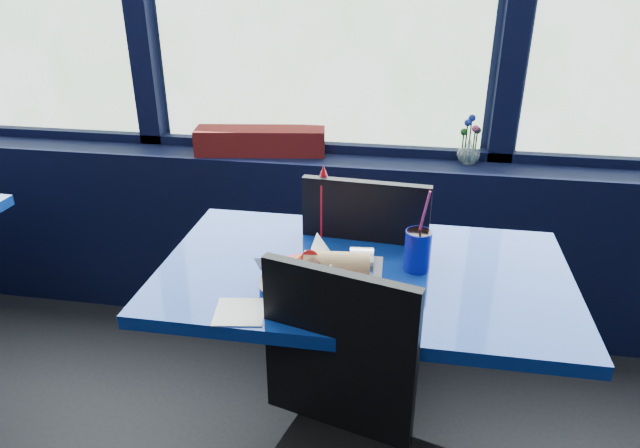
{
  "coord_description": "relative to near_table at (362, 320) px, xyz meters",
  "views": [
    {
      "loc": [
        0.42,
        0.53,
        1.58
      ],
      "look_at": [
        0.17,
        1.98,
        0.9
      ],
      "focal_mm": 32.0,
      "sensor_mm": 36.0,
      "label": 1
    }
  ],
  "objects": [
    {
      "name": "near_table",
      "position": [
        0.0,
        0.0,
        0.0
      ],
      "size": [
        1.2,
        0.7,
        0.75
      ],
      "color": "black",
      "rests_on": "ground"
    },
    {
      "name": "ketchup_bottle",
      "position": [
        -0.16,
        0.22,
        0.29
      ],
      "size": [
        0.06,
        0.06,
        0.24
      ],
      "color": "red",
      "rests_on": "near_table"
    },
    {
      "name": "planter_box",
      "position": [
        -0.54,
        0.86,
        0.29
      ],
      "size": [
        0.58,
        0.22,
        0.11
      ],
      "primitive_type": "cube",
      "rotation": [
        0.0,
        0.0,
        0.15
      ],
      "color": "maroon",
      "rests_on": "window_sill"
    },
    {
      "name": "food_basket",
      "position": [
        -0.11,
        -0.12,
        0.22
      ],
      "size": [
        0.36,
        0.36,
        0.11
      ],
      "rotation": [
        0.0,
        0.0,
        -0.34
      ],
      "color": "red",
      "rests_on": "near_table"
    },
    {
      "name": "soda_cup",
      "position": [
        0.15,
        0.03,
        0.25
      ],
      "size": [
        0.08,
        0.08,
        0.26
      ],
      "rotation": [
        0.0,
        0.0,
        -0.09
      ],
      "color": "#0E149B",
      "rests_on": "near_table"
    },
    {
      "name": "napkin",
      "position": [
        -0.29,
        -0.28,
        0.18
      ],
      "size": [
        0.15,
        0.15,
        0.0
      ],
      "primitive_type": "cube",
      "rotation": [
        0.0,
        0.0,
        0.16
      ],
      "color": "white",
      "rests_on": "near_table"
    },
    {
      "name": "chair_near_back",
      "position": [
        -0.03,
        0.32,
        -0.02
      ],
      "size": [
        0.46,
        0.46,
        0.95
      ],
      "rotation": [
        0.0,
        0.0,
        3.07
      ],
      "color": "black",
      "rests_on": "ground"
    },
    {
      "name": "chair_near_front",
      "position": [
        0.0,
        -0.45,
        -0.03
      ],
      "size": [
        0.52,
        0.52,
        0.93
      ],
      "rotation": [
        0.0,
        0.0,
        -0.27
      ],
      "color": "black",
      "rests_on": "ground"
    },
    {
      "name": "window_sill",
      "position": [
        -0.3,
        0.87,
        -0.17
      ],
      "size": [
        5.0,
        0.26,
        0.8
      ],
      "primitive_type": "cube",
      "color": "black",
      "rests_on": "ground"
    },
    {
      "name": "flower_vase",
      "position": [
        0.35,
        0.88,
        0.29
      ],
      "size": [
        0.1,
        0.11,
        0.2
      ],
      "rotation": [
        0.0,
        0.0,
        -0.09
      ],
      "color": "silver",
      "rests_on": "window_sill"
    }
  ]
}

